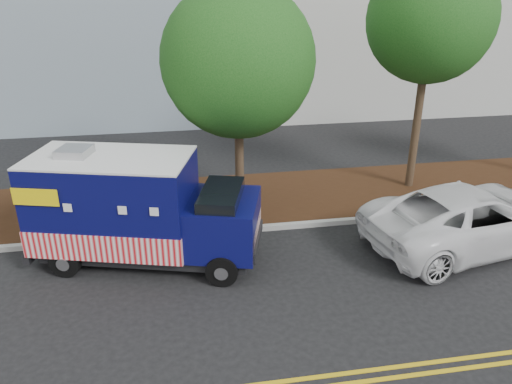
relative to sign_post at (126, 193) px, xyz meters
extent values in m
plane|color=black|center=(2.44, -1.98, -1.20)|extent=(120.00, 120.00, 0.00)
cube|color=#9E9E99|center=(2.44, -0.58, -1.12)|extent=(120.00, 0.18, 0.15)
cube|color=#311C0D|center=(2.44, 1.52, -1.12)|extent=(120.00, 4.00, 0.15)
cylinder|color=#38281C|center=(3.31, 0.67, 0.58)|extent=(0.26, 0.26, 3.56)
sphere|color=#174914|center=(3.31, 0.67, 3.43)|extent=(4.27, 4.27, 4.27)
cylinder|color=#38281C|center=(9.30, 1.57, 1.11)|extent=(0.26, 0.26, 4.62)
sphere|color=#174914|center=(9.30, 1.57, 4.38)|extent=(3.87, 3.87, 3.87)
cube|color=#473828|center=(0.00, 0.00, 0.00)|extent=(0.06, 0.06, 2.40)
cube|color=black|center=(0.65, -1.69, -0.81)|extent=(5.43, 3.06, 0.26)
cube|color=#0A0B46|center=(-0.14, -1.47, 0.46)|extent=(4.29, 3.07, 2.21)
cube|color=red|center=(-0.14, -1.47, -0.33)|extent=(4.34, 3.14, 0.69)
cube|color=white|center=(-0.14, -1.47, 1.58)|extent=(4.29, 3.07, 0.06)
cube|color=#B7B7BA|center=(-0.94, -1.25, 1.70)|extent=(0.91, 0.91, 0.20)
cube|color=#0A0B46|center=(2.51, -2.21, -0.05)|extent=(2.12, 2.35, 1.29)
cube|color=black|center=(2.47, -2.20, 0.57)|extent=(1.37, 1.97, 0.60)
cube|color=black|center=(3.33, -2.44, -0.48)|extent=(0.56, 1.79, 0.28)
cube|color=black|center=(-2.05, -0.94, -0.79)|extent=(0.71, 2.04, 0.26)
cube|color=#B7B7BA|center=(-2.02, -0.95, 0.50)|extent=(0.48, 1.60, 1.75)
cube|color=#B7B7BA|center=(0.42, -0.49, 0.50)|extent=(1.60, 0.48, 1.01)
cube|color=yellow|center=(-1.77, -2.16, 0.96)|extent=(1.07, 0.31, 0.41)
cube|color=yellow|center=(-1.18, -0.05, 0.96)|extent=(1.07, 0.31, 0.41)
cylinder|color=black|center=(2.35, -3.14, -0.81)|extent=(0.81, 0.46, 0.77)
cylinder|color=black|center=(2.85, -1.33, -0.81)|extent=(0.81, 0.46, 0.77)
cylinder|color=black|center=(-1.37, -2.10, -0.81)|extent=(0.81, 0.46, 0.77)
cylinder|color=black|center=(-0.87, -0.30, -0.81)|extent=(0.81, 0.46, 0.77)
imported|color=white|center=(9.16, -2.32, -0.37)|extent=(6.36, 3.83, 1.65)
camera|label=1|loc=(1.46, -13.18, 5.58)|focal=35.00mm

